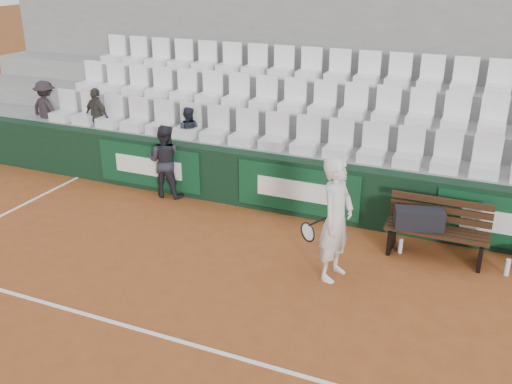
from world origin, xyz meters
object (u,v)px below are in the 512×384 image
bench_left (435,244)px  spectator_c (187,110)px  sports_bag_left (419,219)px  water_bottle_far (507,267)px  ball_kid (165,161)px  spectator_a (44,89)px  water_bottle_near (400,245)px  tennis_player (336,220)px  spectator_b (95,95)px

bench_left → spectator_c: size_ratio=1.47×
sports_bag_left → spectator_c: 4.85m
sports_bag_left → water_bottle_far: sports_bag_left is taller
water_bottle_far → ball_kid: ball_kid is taller
sports_bag_left → spectator_a: size_ratio=0.58×
water_bottle_near → spectator_c: size_ratio=0.24×
bench_left → spectator_a: 8.57m
water_bottle_far → ball_kid: (-6.01, 0.60, 0.57)m
bench_left → tennis_player: tennis_player is taller
water_bottle_near → spectator_b: 6.82m
water_bottle_far → spectator_b: bearing=170.7°
water_bottle_near → water_bottle_far: size_ratio=0.98×
ball_kid → sports_bag_left: bearing=166.8°
tennis_player → ball_kid: (-3.73, 1.61, -0.19)m
tennis_player → spectator_b: (-5.78, 2.33, 0.71)m
sports_bag_left → bench_left: bearing=7.8°
spectator_a → ball_kid: bearing=175.3°
bench_left → ball_kid: size_ratio=1.08×
ball_kid → spectator_b: spectator_b is taller
sports_bag_left → spectator_a: (-8.10, 1.21, 1.02)m
bench_left → tennis_player: size_ratio=0.84×
bench_left → water_bottle_far: size_ratio=5.98×
water_bottle_far → ball_kid: 6.07m
bench_left → water_bottle_near: 0.51m
spectator_a → spectator_b: (1.34, 0.00, -0.02)m
spectator_a → spectator_c: (3.49, 0.00, -0.11)m
water_bottle_far → spectator_a: (-9.40, 1.32, 1.49)m
water_bottle_near → ball_kid: 4.56m
sports_bag_left → tennis_player: size_ratio=0.40×
water_bottle_far → spectator_c: (-5.91, 1.32, 1.38)m
spectator_a → spectator_c: spectator_a is taller
tennis_player → spectator_b: bearing=158.1°
water_bottle_near → spectator_c: 4.77m
sports_bag_left → water_bottle_far: bearing=-4.7°
bench_left → water_bottle_far: bench_left is taller
bench_left → spectator_a: (-8.37, 1.18, 1.39)m
ball_kid → spectator_a: bearing=-19.2°
water_bottle_near → spectator_a: spectator_a is taller
water_bottle_near → spectator_c: spectator_c is taller
bench_left → spectator_c: (-4.88, 1.18, 1.28)m
sports_bag_left → water_bottle_far: 1.39m
spectator_c → sports_bag_left: bearing=150.9°
spectator_a → water_bottle_near: bearing=178.3°
spectator_b → sports_bag_left: bearing=-175.9°
sports_bag_left → spectator_c: size_ratio=0.70×
spectator_a → water_bottle_far: bearing=179.3°
bench_left → tennis_player: bearing=-137.4°
water_bottle_far → spectator_a: spectator_a is taller
ball_kid → spectator_a: size_ratio=1.12×
bench_left → spectator_a: spectator_a is taller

